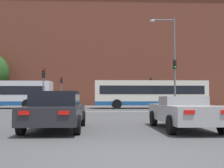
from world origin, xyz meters
TOP-DOWN VIEW (x-y plane):
  - ground_plane at (0.00, 0.00)m, footprint 400.00×400.00m
  - stop_line_strip at (0.00, 17.96)m, footprint 9.23×0.30m
  - far_pavement at (0.00, 32.67)m, footprint 70.26×2.50m
  - brick_civic_building at (-2.00, 40.53)m, footprint 43.12×10.47m
  - car_saloon_left at (-2.27, 4.98)m, footprint 2.02×4.53m
  - car_roadster_right at (2.53, 4.94)m, footprint 2.01×4.61m
  - bus_crossing_lead at (4.84, 24.72)m, footprint 12.03×2.72m
  - traffic_light_near_right at (5.98, 18.84)m, footprint 0.26×0.31m
  - traffic_light_near_left at (-5.56, 19.00)m, footprint 0.26×0.31m
  - traffic_light_far_right at (6.25, 32.13)m, footprint 0.26×0.31m
  - traffic_light_far_left at (-5.80, 32.19)m, footprint 0.26×0.31m
  - street_lamp_junction at (5.82, 19.63)m, footprint 2.36×0.36m
  - pedestrian_waiting at (9.51, 32.76)m, footprint 0.44×0.44m
  - pedestrian_walking_east at (8.06, 32.70)m, footprint 0.25×0.42m
  - pedestrian_walking_west at (-10.32, 32.12)m, footprint 0.45×0.34m

SIDE VIEW (x-z plane):
  - ground_plane at x=0.00m, z-range 0.00..0.00m
  - stop_line_strip at x=0.00m, z-range 0.00..0.01m
  - far_pavement at x=0.00m, z-range 0.00..0.01m
  - car_roadster_right at x=2.53m, z-range 0.03..1.28m
  - car_saloon_left at x=-2.27m, z-range 0.02..1.45m
  - pedestrian_walking_west at x=-10.32m, z-range 0.13..1.72m
  - pedestrian_waiting at x=9.51m, z-range 0.13..1.74m
  - pedestrian_walking_east at x=8.06m, z-range 0.14..1.80m
  - bus_crossing_lead at x=4.84m, z-range 0.11..3.09m
  - traffic_light_near_left at x=-5.56m, z-range 0.66..4.37m
  - traffic_light_far_right at x=6.25m, z-range 0.68..4.51m
  - traffic_light_far_left at x=-5.80m, z-range 0.69..4.60m
  - traffic_light_near_right at x=5.98m, z-range 0.76..5.30m
  - street_lamp_junction at x=5.82m, z-range 0.86..9.33m
  - brick_civic_building at x=-2.00m, z-range -3.13..21.77m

